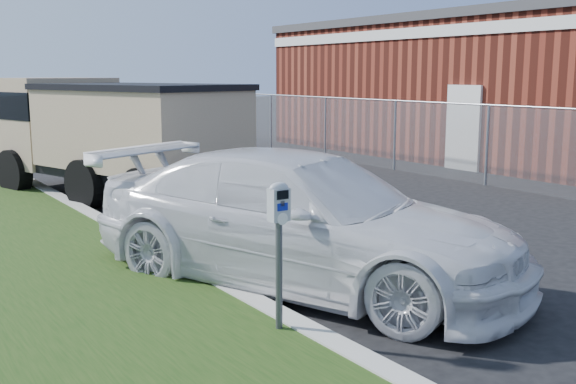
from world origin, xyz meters
TOP-DOWN VIEW (x-y plane):
  - ground at (0.00, 0.00)m, footprint 120.00×120.00m
  - chainlink_fence at (6.00, 7.00)m, footprint 0.06×30.06m
  - brick_building at (12.00, 8.00)m, footprint 9.20×14.20m
  - parking_meter at (-2.82, -0.96)m, footprint 0.19×0.13m
  - white_wagon at (-1.65, 0.47)m, footprint 4.15×5.82m
  - dump_truck at (-1.54, 7.31)m, footprint 3.90×6.49m

SIDE VIEW (x-z plane):
  - ground at x=0.00m, z-range 0.00..0.00m
  - white_wagon at x=-1.65m, z-range 0.00..1.57m
  - parking_meter at x=-2.82m, z-range 0.44..1.82m
  - chainlink_fence at x=6.00m, z-range -13.74..16.26m
  - dump_truck at x=-1.54m, z-range 0.15..2.55m
  - brick_building at x=12.00m, z-range 0.04..4.21m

